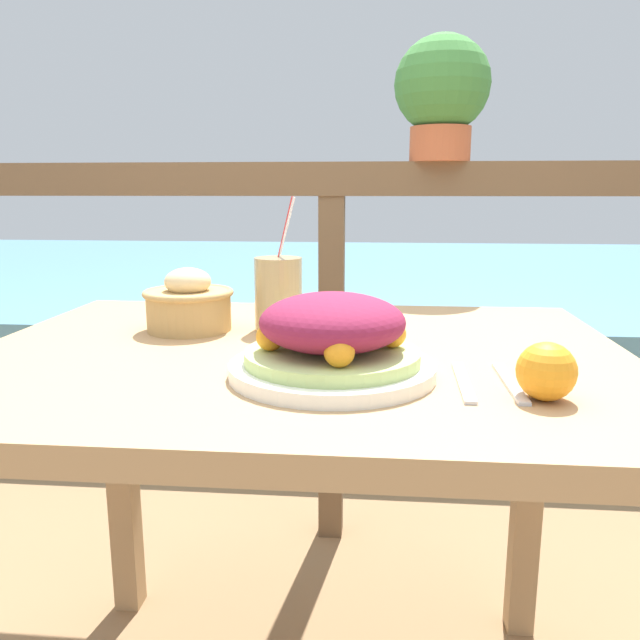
# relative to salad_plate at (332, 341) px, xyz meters

# --- Properties ---
(patio_table) EXTENTS (1.08, 0.84, 0.77)m
(patio_table) POSITION_rel_salad_plate_xyz_m (-0.07, 0.15, -0.16)
(patio_table) COLOR tan
(patio_table) RESTS_ON ground_plane
(railing_fence) EXTENTS (2.80, 0.08, 1.11)m
(railing_fence) POSITION_rel_salad_plate_xyz_m (-0.07, 0.89, 0.00)
(railing_fence) COLOR brown
(railing_fence) RESTS_ON ground_plane
(sea_backdrop) EXTENTS (12.00, 4.00, 0.52)m
(sea_backdrop) POSITION_rel_salad_plate_xyz_m (-0.07, 3.39, -0.56)
(sea_backdrop) COLOR #568EA8
(sea_backdrop) RESTS_ON ground_plane
(salad_plate) EXTENTS (0.29, 0.29, 0.12)m
(salad_plate) POSITION_rel_salad_plate_xyz_m (0.00, 0.00, 0.00)
(salad_plate) COLOR white
(salad_plate) RESTS_ON patio_table
(drink_glass) EXTENTS (0.09, 0.09, 0.25)m
(drink_glass) POSITION_rel_salad_plate_xyz_m (-0.12, 0.29, 0.02)
(drink_glass) COLOR tan
(drink_glass) RESTS_ON patio_table
(bread_basket) EXTENTS (0.17, 0.17, 0.12)m
(bread_basket) POSITION_rel_salad_plate_xyz_m (-0.29, 0.27, -0.00)
(bread_basket) COLOR tan
(bread_basket) RESTS_ON patio_table
(potted_plant) EXTENTS (0.25, 0.25, 0.32)m
(potted_plant) POSITION_rel_salad_plate_xyz_m (0.22, 0.89, 0.46)
(potted_plant) COLOR #B75B38
(potted_plant) RESTS_ON railing_fence
(fork) EXTENTS (0.02, 0.18, 0.00)m
(fork) POSITION_rel_salad_plate_xyz_m (0.18, -0.02, -0.05)
(fork) COLOR silver
(fork) RESTS_ON patio_table
(knife) EXTENTS (0.02, 0.18, 0.00)m
(knife) POSITION_rel_salad_plate_xyz_m (0.24, -0.02, -0.05)
(knife) COLOR silver
(knife) RESTS_ON patio_table
(orange_near_basket) EXTENTS (0.07, 0.07, 0.07)m
(orange_near_basket) POSITION_rel_salad_plate_xyz_m (0.27, -0.08, -0.01)
(orange_near_basket) COLOR orange
(orange_near_basket) RESTS_ON patio_table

